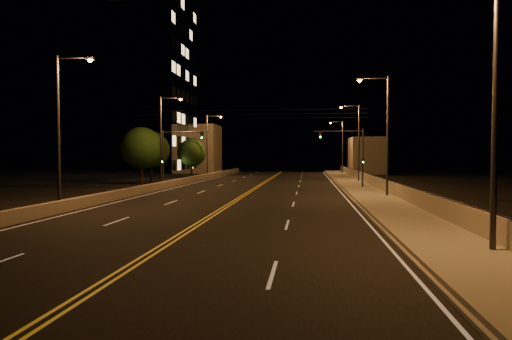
# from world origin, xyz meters

# --- Properties ---
(ground) EXTENTS (160.00, 160.00, 0.00)m
(ground) POSITION_xyz_m (0.00, 0.00, 0.00)
(ground) COLOR black
(ground) RESTS_ON ground
(road) EXTENTS (18.00, 120.00, 0.02)m
(road) POSITION_xyz_m (0.00, 20.00, 0.01)
(road) COLOR black
(road) RESTS_ON ground
(sidewalk) EXTENTS (3.60, 120.00, 0.30)m
(sidewalk) POSITION_xyz_m (10.80, 20.00, 0.15)
(sidewalk) COLOR gray
(sidewalk) RESTS_ON ground
(curb) EXTENTS (0.14, 120.00, 0.15)m
(curb) POSITION_xyz_m (8.93, 20.00, 0.07)
(curb) COLOR gray
(curb) RESTS_ON ground
(parapet_wall) EXTENTS (0.30, 120.00, 1.00)m
(parapet_wall) POSITION_xyz_m (12.45, 20.00, 0.80)
(parapet_wall) COLOR gray
(parapet_wall) RESTS_ON sidewalk
(jersey_barrier) EXTENTS (0.45, 120.00, 0.74)m
(jersey_barrier) POSITION_xyz_m (-9.45, 20.00, 0.37)
(jersey_barrier) COLOR gray
(jersey_barrier) RESTS_ON ground
(distant_building_right) EXTENTS (6.00, 10.00, 6.84)m
(distant_building_right) POSITION_xyz_m (16.50, 71.92, 3.42)
(distant_building_right) COLOR gray
(distant_building_right) RESTS_ON ground
(distant_building_left) EXTENTS (8.00, 8.00, 9.37)m
(distant_building_left) POSITION_xyz_m (-16.00, 71.15, 4.69)
(distant_building_left) COLOR gray
(distant_building_left) RESTS_ON ground
(parapet_rail) EXTENTS (0.06, 120.00, 0.06)m
(parapet_rail) POSITION_xyz_m (12.45, 20.00, 1.33)
(parapet_rail) COLOR black
(parapet_rail) RESTS_ON parapet_wall
(lane_markings) EXTENTS (17.32, 116.00, 0.00)m
(lane_markings) POSITION_xyz_m (0.00, 19.93, 0.02)
(lane_markings) COLOR silver
(lane_markings) RESTS_ON road
(streetlight_0) EXTENTS (2.55, 0.28, 9.77)m
(streetlight_0) POSITION_xyz_m (11.54, 4.41, 5.60)
(streetlight_0) COLOR #2D2D33
(streetlight_0) RESTS_ON ground
(streetlight_1) EXTENTS (2.55, 0.28, 9.77)m
(streetlight_1) POSITION_xyz_m (11.54, 24.03, 5.60)
(streetlight_1) COLOR #2D2D33
(streetlight_1) RESTS_ON ground
(streetlight_2) EXTENTS (2.55, 0.28, 9.77)m
(streetlight_2) POSITION_xyz_m (11.54, 43.34, 5.60)
(streetlight_2) COLOR #2D2D33
(streetlight_2) RESTS_ON ground
(streetlight_3) EXTENTS (2.55, 0.28, 9.77)m
(streetlight_3) POSITION_xyz_m (11.54, 68.64, 5.60)
(streetlight_3) COLOR #2D2D33
(streetlight_3) RESTS_ON ground
(streetlight_4) EXTENTS (2.55, 0.28, 9.77)m
(streetlight_4) POSITION_xyz_m (-9.94, 14.47, 5.60)
(streetlight_4) COLOR #2D2D33
(streetlight_4) RESTS_ON ground
(streetlight_5) EXTENTS (2.55, 0.28, 9.77)m
(streetlight_5) POSITION_xyz_m (-9.94, 33.48, 5.60)
(streetlight_5) COLOR #2D2D33
(streetlight_5) RESTS_ON ground
(streetlight_6) EXTENTS (2.55, 0.28, 9.77)m
(streetlight_6) POSITION_xyz_m (-9.94, 54.69, 5.60)
(streetlight_6) COLOR #2D2D33
(streetlight_6) RESTS_ON ground
(traffic_signal_right) EXTENTS (5.11, 0.31, 6.15)m
(traffic_signal_right) POSITION_xyz_m (10.00, 32.99, 3.89)
(traffic_signal_right) COLOR #2D2D33
(traffic_signal_right) RESTS_ON ground
(traffic_signal_left) EXTENTS (5.11, 0.31, 6.15)m
(traffic_signal_left) POSITION_xyz_m (-8.80, 32.99, 3.89)
(traffic_signal_left) COLOR #2D2D33
(traffic_signal_left) RESTS_ON ground
(overhead_wires) EXTENTS (22.00, 0.03, 0.83)m
(overhead_wires) POSITION_xyz_m (0.00, 29.50, 7.40)
(overhead_wires) COLOR black
(building_tower) EXTENTS (24.00, 15.00, 30.71)m
(building_tower) POSITION_xyz_m (-26.29, 56.83, 14.78)
(building_tower) COLOR gray
(building_tower) RESTS_ON ground
(tree_0) EXTENTS (5.09, 5.09, 6.90)m
(tree_0) POSITION_xyz_m (-14.46, 38.65, 4.35)
(tree_0) COLOR black
(tree_0) RESTS_ON ground
(tree_1) EXTENTS (4.95, 4.95, 6.71)m
(tree_1) POSITION_xyz_m (-15.45, 44.42, 4.23)
(tree_1) COLOR black
(tree_1) RESTS_ON ground
(tree_2) EXTENTS (4.54, 4.54, 6.15)m
(tree_2) POSITION_xyz_m (-13.03, 55.75, 3.87)
(tree_2) COLOR black
(tree_2) RESTS_ON ground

